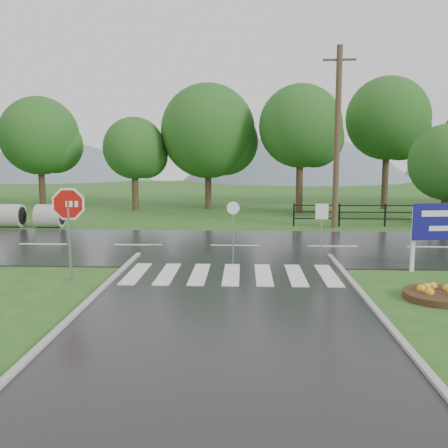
{
  "coord_description": "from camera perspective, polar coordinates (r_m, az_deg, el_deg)",
  "views": [
    {
      "loc": [
        0.39,
        -10.16,
        3.79
      ],
      "look_at": [
        -0.27,
        6.0,
        1.5
      ],
      "focal_mm": 40.0,
      "sensor_mm": 36.0,
      "label": 1
    }
  ],
  "objects": [
    {
      "name": "ground",
      "position": [
        10.85,
        0.14,
        -12.38
      ],
      "size": [
        120.0,
        120.0,
        0.0
      ],
      "primitive_type": "plane",
      "color": "#2A581D",
      "rests_on": "ground"
    },
    {
      "name": "entrance_tree_left",
      "position": [
        29.77,
        24.19,
        6.44
      ],
      "size": [
        4.15,
        4.15,
        5.4
      ],
      "color": "#3D2B1C",
      "rests_on": "ground"
    },
    {
      "name": "main_road",
      "position": [
        20.51,
        1.22,
        -2.59
      ],
      "size": [
        90.0,
        8.0,
        0.04
      ],
      "primitive_type": "cube",
      "color": "black",
      "rests_on": "ground"
    },
    {
      "name": "reg_sign_small",
      "position": [
        18.07,
        11.1,
        0.45
      ],
      "size": [
        0.45,
        0.06,
        2.02
      ],
      "color": "#939399",
      "rests_on": "ground"
    },
    {
      "name": "hills",
      "position": [
        77.66,
        4.58,
        -6.39
      ],
      "size": [
        102.0,
        48.0,
        48.0
      ],
      "color": "slate",
      "rests_on": "ground"
    },
    {
      "name": "crosswalk",
      "position": [
        15.61,
        0.85,
        -5.76
      ],
      "size": [
        6.5,
        2.8,
        0.02
      ],
      "color": "silver",
      "rests_on": "ground"
    },
    {
      "name": "fence_west",
      "position": [
        27.34,
        17.95,
        1.22
      ],
      "size": [
        9.58,
        0.08,
        1.2
      ],
      "color": "black",
      "rests_on": "ground"
    },
    {
      "name": "stop_sign",
      "position": [
        15.42,
        -17.34,
        1.23
      ],
      "size": [
        1.32,
        0.15,
        2.98
      ],
      "color": "#939399",
      "rests_on": "ground"
    },
    {
      "name": "flower_bed",
      "position": [
        14.35,
        23.3,
        -7.37
      ],
      "size": [
        1.8,
        1.8,
        0.36
      ],
      "color": "#332111",
      "rests_on": "ground"
    },
    {
      "name": "reg_sign_round",
      "position": [
        18.49,
        1.05,
        0.34
      ],
      "size": [
        0.47,
        0.07,
        2.04
      ],
      "color": "#939399",
      "rests_on": "ground"
    },
    {
      "name": "treeline",
      "position": [
        34.37,
        3.35,
        1.71
      ],
      "size": [
        83.2,
        5.2,
        10.0
      ],
      "color": "#1E5319",
      "rests_on": "ground"
    },
    {
      "name": "utility_pole_east",
      "position": [
        26.09,
        12.8,
        9.67
      ],
      "size": [
        1.62,
        0.3,
        9.08
      ],
      "color": "#473523",
      "rests_on": "ground"
    }
  ]
}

